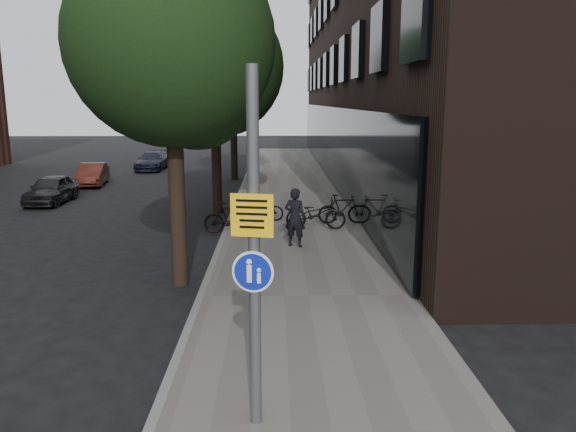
{
  "coord_description": "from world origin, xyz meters",
  "views": [
    {
      "loc": [
        -0.43,
        -7.75,
        4.09
      ],
      "look_at": [
        -0.2,
        2.43,
        2.0
      ],
      "focal_mm": 35.0,
      "sensor_mm": 36.0,
      "label": 1
    }
  ],
  "objects_px": {
    "signpost": "(254,252)",
    "parked_car_near": "(51,189)",
    "pedestrian": "(295,217)",
    "parked_bike_facade_near": "(316,214)"
  },
  "relations": [
    {
      "from": "signpost",
      "to": "parked_car_near",
      "type": "xyz_separation_m",
      "value": [
        -8.85,
        16.3,
        -1.76
      ]
    },
    {
      "from": "pedestrian",
      "to": "parked_car_near",
      "type": "relative_size",
      "value": 0.49
    },
    {
      "from": "signpost",
      "to": "parked_bike_facade_near",
      "type": "height_order",
      "value": "signpost"
    },
    {
      "from": "parked_car_near",
      "to": "signpost",
      "type": "bearing_deg",
      "value": -60.84
    },
    {
      "from": "pedestrian",
      "to": "parked_bike_facade_near",
      "type": "relative_size",
      "value": 0.87
    },
    {
      "from": "pedestrian",
      "to": "parked_bike_facade_near",
      "type": "xyz_separation_m",
      "value": [
        0.73,
        2.11,
        -0.33
      ]
    },
    {
      "from": "pedestrian",
      "to": "parked_bike_facade_near",
      "type": "height_order",
      "value": "pedestrian"
    },
    {
      "from": "signpost",
      "to": "pedestrian",
      "type": "xyz_separation_m",
      "value": [
        0.8,
        8.7,
        -1.39
      ]
    },
    {
      "from": "parked_bike_facade_near",
      "to": "parked_car_near",
      "type": "xyz_separation_m",
      "value": [
        -10.37,
        5.49,
        -0.04
      ]
    },
    {
      "from": "signpost",
      "to": "pedestrian",
      "type": "relative_size",
      "value": 2.67
    }
  ]
}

